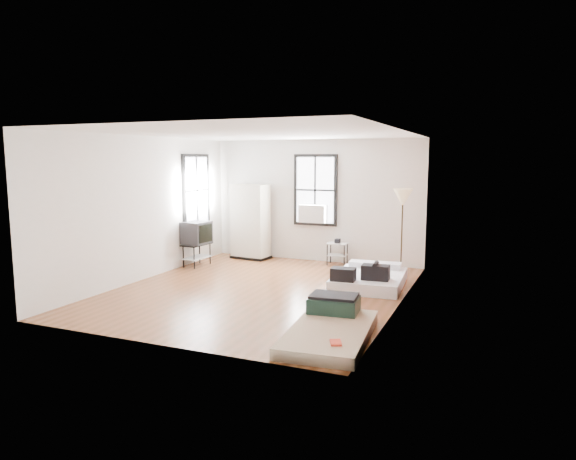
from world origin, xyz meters
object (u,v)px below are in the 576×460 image
at_px(wardrobe, 251,222).
at_px(floor_lamp, 403,201).
at_px(tv_stand, 197,234).
at_px(side_table, 337,248).
at_px(mattress_bare, 331,326).
at_px(mattress_main, 369,278).

relative_size(wardrobe, floor_lamp, 1.00).
relative_size(wardrobe, tv_stand, 1.78).
xyz_separation_m(wardrobe, side_table, (2.14, 0.07, -0.49)).
bearing_deg(floor_lamp, wardrobe, 171.46).
relative_size(mattress_bare, wardrobe, 1.13).
xyz_separation_m(mattress_main, tv_stand, (-3.96, 0.34, 0.56)).
distance_m(mattress_main, mattress_bare, 2.84).
bearing_deg(wardrobe, floor_lamp, -2.24).
distance_m(mattress_main, floor_lamp, 1.77).
bearing_deg(mattress_bare, side_table, 101.03).
height_order(mattress_main, mattress_bare, mattress_main).
bearing_deg(mattress_main, mattress_bare, -90.54).
bearing_deg(side_table, floor_lamp, -22.08).
xyz_separation_m(mattress_bare, floor_lamp, (0.24, 3.88, 1.40)).
distance_m(side_table, floor_lamp, 2.00).
height_order(mattress_bare, side_table, side_table).
height_order(mattress_main, floor_lamp, floor_lamp).
relative_size(mattress_main, wardrobe, 0.99).
height_order(wardrobe, tv_stand, wardrobe).
bearing_deg(floor_lamp, mattress_bare, -93.51).
bearing_deg(floor_lamp, mattress_main, -111.06).
bearing_deg(side_table, wardrobe, -178.12).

